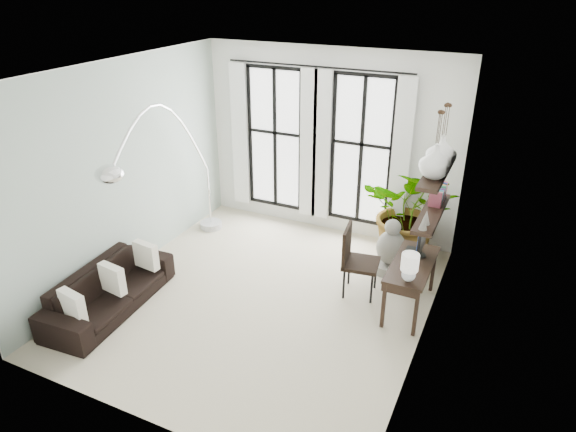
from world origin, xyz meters
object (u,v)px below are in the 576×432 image
Objects in this scene: sofa at (109,290)px; desk_chair at (355,257)px; arc_lamp at (163,141)px; plant at (411,212)px; buddha at (391,250)px; desk at (411,267)px.

desk_chair reaches higher than sofa.
plant is at bearing 28.80° from arc_lamp.
sofa is 2.27× the size of buddha.
desk_chair is (2.93, 1.80, 0.30)m from sofa.
desk is 1.08m from buddha.
desk is 3.91m from arc_lamp.
desk_chair is 3.21m from arc_lamp.
arc_lamp is at bearing -8.22° from sofa.
desk_chair is (-0.82, 0.11, -0.10)m from desk.
plant is at bearing 76.14° from buddha.
arc_lamp is (0.10, 1.36, 1.76)m from sofa.
plant is 1.31× the size of desk.
desk is (0.35, -1.48, -0.11)m from plant.
sofa is 0.67× the size of arc_lamp.
arc_lamp is (-2.83, -0.44, 1.46)m from desk_chair.
plant is 0.53× the size of arc_lamp.
desk reaches higher than buddha.
plant is 1.47m from desk_chair.
desk_chair is at bearing 172.29° from desk.
desk_chair is 0.35× the size of arc_lamp.
arc_lamp is 3.78m from buddha.
desk is (3.75, 1.69, 0.40)m from sofa.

